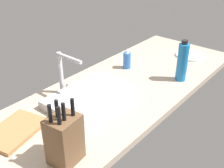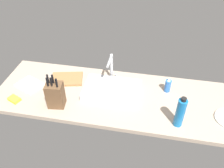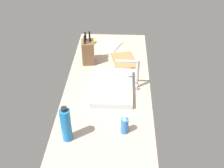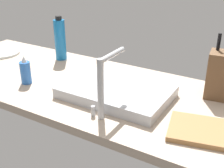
% 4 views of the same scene
% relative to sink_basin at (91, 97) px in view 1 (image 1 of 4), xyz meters
% --- Properties ---
extents(countertop_slab, '(1.98, 0.63, 0.04)m').
position_rel_sink_basin_xyz_m(countertop_slab, '(0.08, -0.04, -0.04)').
color(countertop_slab, tan).
rests_on(countertop_slab, ground).
extents(sink_basin, '(0.44, 0.29, 0.04)m').
position_rel_sink_basin_xyz_m(sink_basin, '(0.00, 0.00, 0.00)').
color(sink_basin, '#B7BABF').
rests_on(sink_basin, countertop_slab).
extents(faucet, '(0.06, 0.17, 0.23)m').
position_rel_sink_basin_xyz_m(faucet, '(-0.04, 0.15, 0.12)').
color(faucet, '#B7BABF').
rests_on(faucet, countertop_slab).
extents(knife_block, '(0.13, 0.11, 0.26)m').
position_rel_sink_basin_xyz_m(knife_block, '(-0.37, -0.22, 0.08)').
color(knife_block, brown).
rests_on(knife_block, countertop_slab).
extents(cutting_board, '(0.29, 0.23, 0.02)m').
position_rel_sink_basin_xyz_m(cutting_board, '(-0.40, 0.08, -0.01)').
color(cutting_board, '#9E7042').
rests_on(cutting_board, countertop_slab).
extents(soap_bottle, '(0.05, 0.05, 0.13)m').
position_rel_sink_basin_xyz_m(soap_bottle, '(0.43, 0.09, 0.03)').
color(soap_bottle, blue).
rests_on(soap_bottle, countertop_slab).
extents(water_bottle, '(0.06, 0.06, 0.24)m').
position_rel_sink_basin_xyz_m(water_bottle, '(0.50, -0.24, 0.09)').
color(water_bottle, '#1970B7').
rests_on(water_bottle, countertop_slab).
extents(dinner_plate, '(0.20, 0.20, 0.01)m').
position_rel_sink_basin_xyz_m(dinner_plate, '(0.86, -0.13, -0.02)').
color(dinner_plate, silver).
rests_on(dinner_plate, countertop_slab).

